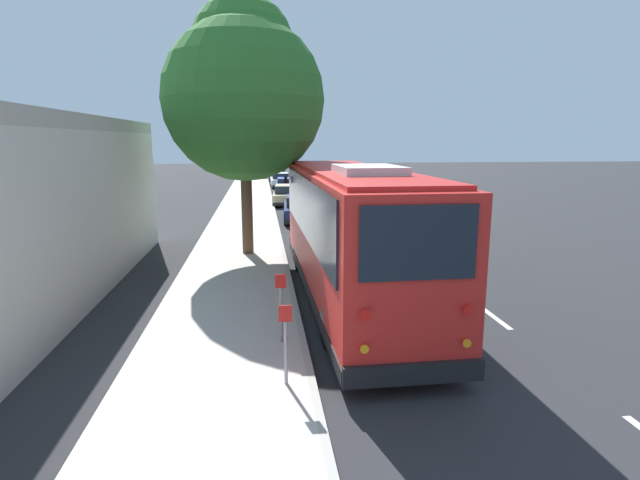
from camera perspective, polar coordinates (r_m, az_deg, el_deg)
The scene contains 14 objects.
ground_plane at distance 13.88m, azimuth 3.60°, elevation -6.20°, with size 160.00×160.00×0.00m, color #28282B.
sidewalk_slab at distance 13.67m, azimuth -10.43°, elevation -6.32°, with size 80.00×3.29×0.15m, color beige.
curb_strip at distance 13.67m, azimuth -3.20°, elevation -6.15°, with size 80.00×0.14×0.15m, color #AAA69D.
shuttle_bus at distance 13.01m, azimuth 3.49°, elevation 1.52°, with size 10.93×2.75×3.64m.
parked_sedan_navy at distance 26.29m, azimuth -2.23°, elevation 3.55°, with size 4.55×1.94×1.32m.
parked_sedan_tan at distance 33.22m, azimuth -3.87°, elevation 5.13°, with size 4.50×1.98×1.28m.
parked_sedan_blue at distance 38.83m, azimuth -3.82°, elevation 6.06°, with size 4.62×1.83×1.33m.
parked_sedan_white at distance 45.57m, azimuth -4.57°, elevation 6.80°, with size 4.46×1.75×1.29m.
parked_sedan_black at distance 52.97m, azimuth -4.84°, elevation 7.41°, with size 4.31×1.90×1.26m.
street_tree at distance 18.16m, azimuth -8.72°, elevation 16.73°, with size 5.57×5.57×9.02m.
sign_post_near at distance 8.47m, azimuth -3.94°, elevation -11.73°, with size 0.06×0.22×1.38m.
sign_post_far at distance 10.13m, azimuth -4.48°, elevation -7.68°, with size 0.06×0.22×1.42m.
lane_stripe_mid at distance 13.16m, azimuth 18.56°, elevation -7.78°, with size 2.40×0.14×0.01m, color silver.
lane_stripe_ahead at distance 18.53m, azimuth 10.67°, elevation -1.88°, with size 2.40×0.14×0.01m, color silver.
Camera 1 is at (-13.01, 2.44, 4.18)m, focal length 28.00 mm.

